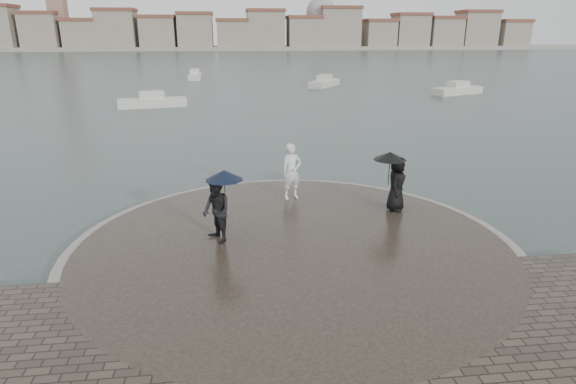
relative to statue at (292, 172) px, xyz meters
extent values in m
plane|color=#2B3835|center=(-0.43, -7.35, -1.34)|extent=(400.00, 400.00, 0.00)
cylinder|color=gray|center=(-0.43, -3.85, -1.18)|extent=(12.50, 12.50, 0.32)
cylinder|color=#2D261E|center=(-0.43, -3.85, -1.16)|extent=(11.90, 11.90, 0.36)
imported|color=silver|center=(0.00, 0.00, 0.00)|extent=(0.82, 0.66, 1.96)
imported|color=black|center=(-2.53, -3.40, -0.07)|extent=(1.03, 1.10, 1.81)
cylinder|color=black|center=(-2.28, -3.30, 0.37)|extent=(0.02, 0.02, 0.90)
cone|color=black|center=(-2.28, -3.30, 0.92)|extent=(1.05, 1.05, 0.28)
imported|color=black|center=(3.25, -1.56, -0.08)|extent=(0.93, 1.05, 1.81)
cylinder|color=black|center=(3.00, -1.46, 0.32)|extent=(0.02, 0.02, 0.90)
cone|color=black|center=(3.00, -1.46, 0.84)|extent=(1.09, 1.09, 0.26)
cube|color=gray|center=(-0.43, 155.65, -0.74)|extent=(260.00, 20.00, 1.20)
cube|color=gray|center=(-60.43, 152.65, 4.16)|extent=(11.00, 10.00, 11.00)
cube|color=brown|center=(-60.43, 152.65, 10.16)|extent=(11.60, 10.60, 1.00)
cube|color=gray|center=(-48.43, 152.65, 3.16)|extent=(10.00, 10.00, 9.00)
cube|color=brown|center=(-48.43, 152.65, 8.16)|extent=(10.60, 10.60, 1.00)
cube|color=gray|center=(-37.43, 152.65, 4.66)|extent=(12.00, 10.00, 12.00)
cube|color=brown|center=(-37.43, 152.65, 11.16)|extent=(12.60, 10.60, 1.00)
cube|color=gray|center=(-24.43, 152.65, 3.66)|extent=(11.00, 10.00, 10.00)
cube|color=brown|center=(-24.43, 152.65, 9.16)|extent=(11.60, 10.60, 1.00)
cube|color=gray|center=(-12.43, 152.65, 4.16)|extent=(11.00, 10.00, 11.00)
cube|color=brown|center=(-12.43, 152.65, 10.16)|extent=(11.60, 10.60, 1.00)
cube|color=gray|center=(-0.43, 152.65, 3.16)|extent=(10.00, 10.00, 9.00)
cube|color=brown|center=(-0.43, 152.65, 8.16)|extent=(10.60, 10.60, 1.00)
cube|color=gray|center=(10.57, 152.65, 4.66)|extent=(12.00, 10.00, 12.00)
cube|color=brown|center=(10.57, 152.65, 11.16)|extent=(12.60, 10.60, 1.00)
cube|color=gray|center=(23.57, 152.65, 3.66)|extent=(11.00, 10.00, 10.00)
cube|color=brown|center=(23.57, 152.65, 9.16)|extent=(11.60, 10.60, 1.00)
cube|color=gray|center=(35.57, 152.65, 5.16)|extent=(13.00, 10.00, 13.00)
cube|color=brown|center=(35.57, 152.65, 12.16)|extent=(13.60, 10.60, 1.00)
cube|color=gray|center=(49.57, 152.65, 3.16)|extent=(10.00, 10.00, 9.00)
cube|color=brown|center=(49.57, 152.65, 8.16)|extent=(10.60, 10.60, 1.00)
cube|color=gray|center=(60.57, 152.65, 4.16)|extent=(11.00, 10.00, 11.00)
cube|color=brown|center=(60.57, 152.65, 10.16)|extent=(11.60, 10.60, 1.00)
cube|color=gray|center=(72.57, 152.65, 3.66)|extent=(11.00, 10.00, 10.00)
cube|color=brown|center=(72.57, 152.65, 9.16)|extent=(11.60, 10.60, 1.00)
cube|color=gray|center=(84.57, 152.65, 4.66)|extent=(12.00, 10.00, 12.00)
cube|color=brown|center=(84.57, 152.65, 11.16)|extent=(12.60, 10.60, 1.00)
cube|color=gray|center=(97.57, 152.65, 3.16)|extent=(10.00, 10.00, 9.00)
cube|color=brown|center=(97.57, 152.65, 8.16)|extent=(10.60, 10.60, 1.00)
sphere|color=gray|center=(29.57, 154.65, 10.66)|extent=(10.00, 10.00, 10.00)
cube|color=beige|center=(-6.51, 50.01, -1.09)|extent=(1.70, 5.53, 0.90)
cube|color=beige|center=(-6.51, 50.01, -0.49)|extent=(1.24, 2.02, 0.90)
cube|color=beige|center=(8.71, 39.04, -1.09)|extent=(4.37, 5.47, 0.90)
cube|color=beige|center=(8.71, 39.04, -0.49)|extent=(2.10, 2.33, 0.90)
cube|color=beige|center=(-8.47, 25.24, -1.09)|extent=(5.71, 2.70, 0.90)
cube|color=beige|center=(-8.47, 25.24, -0.49)|extent=(2.21, 1.59, 0.90)
cube|color=beige|center=(20.58, 30.40, -1.09)|extent=(5.69, 3.59, 0.90)
cube|color=beige|center=(20.58, 30.40, -0.49)|extent=(2.31, 1.88, 0.90)
camera|label=1|loc=(-2.04, -15.97, 4.63)|focal=30.00mm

